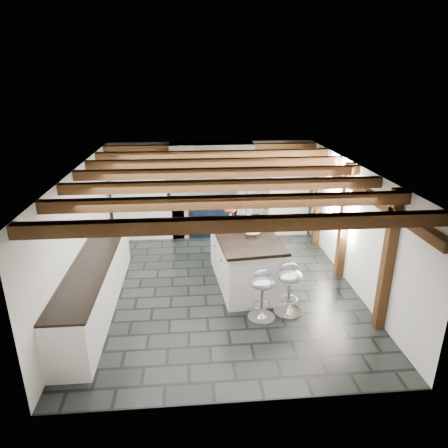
{
  "coord_description": "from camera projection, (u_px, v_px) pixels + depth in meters",
  "views": [
    {
      "loc": [
        -0.53,
        -6.83,
        3.8
      ],
      "look_at": [
        0.1,
        0.4,
        1.1
      ],
      "focal_mm": 32.0,
      "sensor_mm": 36.0,
      "label": 1
    }
  ],
  "objects": [
    {
      "name": "bar_stool_near",
      "position": [
        289.0,
        284.0,
        6.64
      ],
      "size": [
        0.48,
        0.48,
        0.9
      ],
      "rotation": [
        0.0,
        0.0,
        -0.06
      ],
      "color": "silver",
      "rests_on": "ground"
    },
    {
      "name": "ground",
      "position": [
        221.0,
        284.0,
        7.75
      ],
      "size": [
        6.0,
        6.0,
        0.0
      ],
      "primitive_type": "plane",
      "color": "black",
      "rests_on": "ground"
    },
    {
      "name": "kitchen_island",
      "position": [
        244.0,
        257.0,
        7.65
      ],
      "size": [
        1.29,
        2.19,
        1.39
      ],
      "rotation": [
        0.0,
        0.0,
        0.1
      ],
      "color": "white",
      "rests_on": "ground"
    },
    {
      "name": "range_cooker",
      "position": [
        212.0,
        216.0,
        10.09
      ],
      "size": [
        1.0,
        0.63,
        0.99
      ],
      "color": "black",
      "rests_on": "ground"
    },
    {
      "name": "bar_stool_far",
      "position": [
        262.0,
        290.0,
        6.5
      ],
      "size": [
        0.47,
        0.47,
        0.85
      ],
      "rotation": [
        0.0,
        0.0,
        0.15
      ],
      "color": "silver",
      "rests_on": "ground"
    },
    {
      "name": "room_shell",
      "position": [
        187.0,
        210.0,
        8.65
      ],
      "size": [
        6.0,
        6.03,
        6.0
      ],
      "color": "silver",
      "rests_on": "ground"
    }
  ]
}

